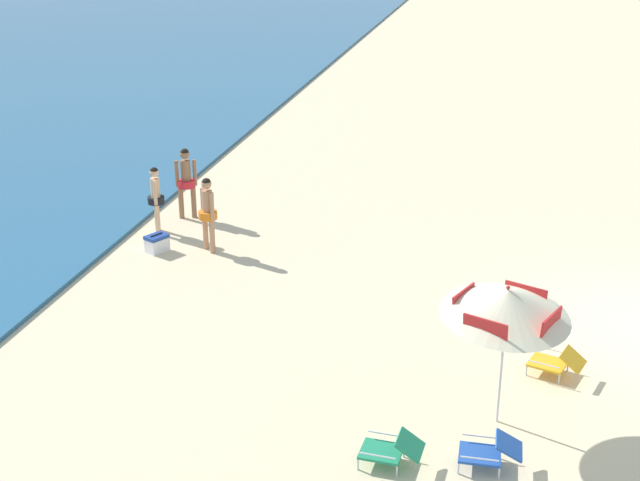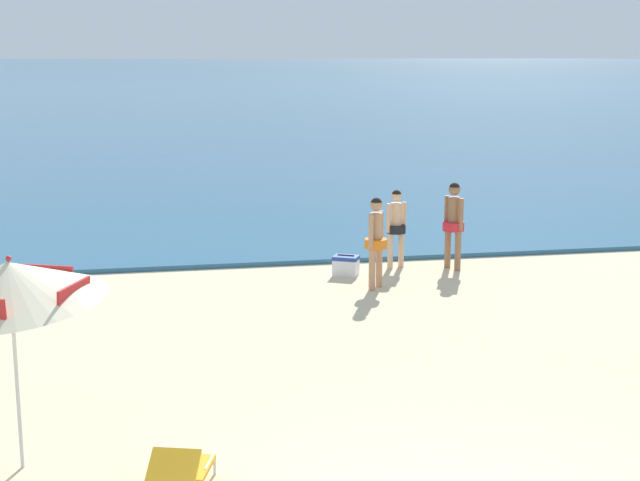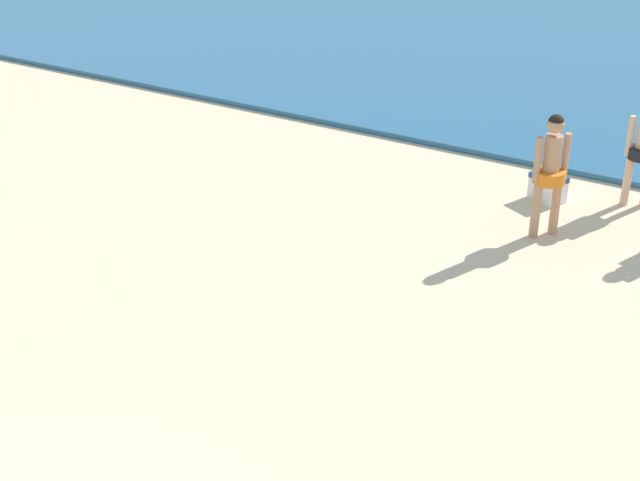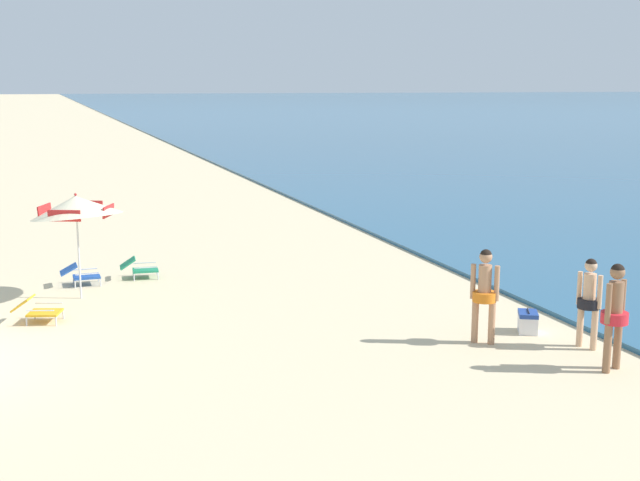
{
  "view_description": "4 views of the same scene",
  "coord_description": "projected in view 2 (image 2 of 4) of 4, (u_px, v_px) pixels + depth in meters",
  "views": [
    {
      "loc": [
        -16.29,
        2.71,
        7.83
      ],
      "look_at": [
        0.21,
        6.56,
        1.09
      ],
      "focal_mm": 50.48,
      "sensor_mm": 36.0,
      "label": 1
    },
    {
      "loc": [
        -2.58,
        -6.95,
        4.36
      ],
      "look_at": [
        0.19,
        7.31,
        1.42
      ],
      "focal_mm": 51.92,
      "sensor_mm": 36.0,
      "label": 2
    },
    {
      "loc": [
        4.82,
        -1.94,
        5.85
      ],
      "look_at": [
        0.3,
        5.81,
        1.2
      ],
      "focal_mm": 52.57,
      "sensor_mm": 36.0,
      "label": 3
    },
    {
      "loc": [
        14.28,
        2.11,
        4.63
      ],
      "look_at": [
        -1.46,
        7.45,
        1.46
      ],
      "focal_mm": 46.08,
      "sensor_mm": 36.0,
      "label": 4
    }
  ],
  "objects": [
    {
      "name": "person_wading_in",
      "position": [
        454.0,
        219.0,
        18.87
      ],
      "size": [
        0.44,
        0.5,
        1.8
      ],
      "color": "#8C6042",
      "rests_on": "ground"
    },
    {
      "name": "person_standing_beside",
      "position": [
        396.0,
        223.0,
        19.01
      ],
      "size": [
        0.46,
        0.4,
        1.63
      ],
      "color": "#D8A87F",
      "rests_on": "ground"
    },
    {
      "name": "ocean_water",
      "position": [
        143.0,
        64.0,
        404.15
      ],
      "size": [
        800.0,
        800.0,
        0.1
      ],
      "primitive_type": "cube",
      "color": "#285B7F",
      "rests_on": "ground"
    },
    {
      "name": "person_standing_near_shore",
      "position": [
        376.0,
        236.0,
        17.29
      ],
      "size": [
        0.43,
        0.43,
        1.74
      ],
      "color": "tan",
      "rests_on": "ground"
    },
    {
      "name": "lounge_chair_facing_sea",
      "position": [
        181.0,
        467.0,
        9.32
      ],
      "size": [
        0.78,
        1.01,
        0.53
      ],
      "color": "gold",
      "rests_on": "ground"
    },
    {
      "name": "beach_umbrella_striped_main",
      "position": [
        10.0,
        283.0,
        9.53
      ],
      "size": [
        2.72,
        2.7,
        2.38
      ],
      "color": "silver",
      "rests_on": "ground"
    },
    {
      "name": "cooler_box",
      "position": [
        346.0,
        266.0,
        18.49
      ],
      "size": [
        0.6,
        0.54,
        0.43
      ],
      "color": "white",
      "rests_on": "ground"
    }
  ]
}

